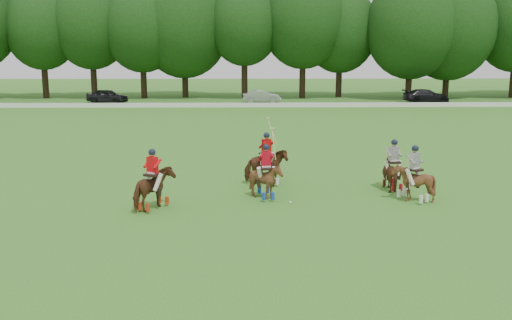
{
  "coord_description": "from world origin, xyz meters",
  "views": [
    {
      "loc": [
        0.02,
        -17.72,
        5.74
      ],
      "look_at": [
        0.44,
        4.2,
        1.4
      ],
      "focal_mm": 40.0,
      "sensor_mm": 36.0,
      "label": 1
    }
  ],
  "objects_px": {
    "car_right": "(426,96)",
    "polo_red_c": "(266,180)",
    "polo_red_a": "(153,188)",
    "polo_stripe_b": "(413,182)",
    "polo_red_b": "(266,166)",
    "polo_stripe_a": "(393,172)",
    "polo_ball": "(291,202)",
    "car_mid": "(262,97)",
    "car_left": "(107,96)"
  },
  "relations": [
    {
      "from": "polo_red_a",
      "to": "polo_red_b",
      "type": "relative_size",
      "value": 0.8
    },
    {
      "from": "polo_red_b",
      "to": "car_right",
      "type": "bearing_deg",
      "value": 63.4
    },
    {
      "from": "polo_ball",
      "to": "polo_red_a",
      "type": "bearing_deg",
      "value": -172.45
    },
    {
      "from": "polo_red_a",
      "to": "polo_stripe_b",
      "type": "bearing_deg",
      "value": 5.39
    },
    {
      "from": "car_right",
      "to": "polo_red_b",
      "type": "relative_size",
      "value": 1.75
    },
    {
      "from": "car_right",
      "to": "polo_red_c",
      "type": "distance_m",
      "value": 43.04
    },
    {
      "from": "polo_red_a",
      "to": "polo_ball",
      "type": "distance_m",
      "value": 5.09
    },
    {
      "from": "polo_red_c",
      "to": "car_left",
      "type": "bearing_deg",
      "value": 111.42
    },
    {
      "from": "car_right",
      "to": "polo_red_c",
      "type": "height_order",
      "value": "polo_red_c"
    },
    {
      "from": "car_mid",
      "to": "polo_ball",
      "type": "bearing_deg",
      "value": 176.45
    },
    {
      "from": "polo_red_b",
      "to": "car_left",
      "type": "bearing_deg",
      "value": 112.78
    },
    {
      "from": "car_mid",
      "to": "polo_red_c",
      "type": "xyz_separation_m",
      "value": [
        -0.96,
        -38.9,
        0.09
      ]
    },
    {
      "from": "polo_red_a",
      "to": "polo_stripe_b",
      "type": "xyz_separation_m",
      "value": [
        9.65,
        0.91,
        -0.03
      ]
    },
    {
      "from": "car_mid",
      "to": "car_right",
      "type": "distance_m",
      "value": 17.48
    },
    {
      "from": "polo_red_a",
      "to": "car_left",
      "type": "bearing_deg",
      "value": 105.47
    },
    {
      "from": "polo_stripe_b",
      "to": "polo_red_a",
      "type": "bearing_deg",
      "value": -174.61
    },
    {
      "from": "car_right",
      "to": "polo_ball",
      "type": "relative_size",
      "value": 53.84
    },
    {
      "from": "car_mid",
      "to": "polo_red_b",
      "type": "distance_m",
      "value": 36.6
    },
    {
      "from": "polo_stripe_a",
      "to": "polo_ball",
      "type": "relative_size",
      "value": 23.25
    },
    {
      "from": "car_right",
      "to": "polo_red_b",
      "type": "xyz_separation_m",
      "value": [
        -18.33,
        -36.59,
        0.09
      ]
    },
    {
      "from": "car_right",
      "to": "polo_red_a",
      "type": "height_order",
      "value": "polo_red_a"
    },
    {
      "from": "polo_red_a",
      "to": "polo_ball",
      "type": "relative_size",
      "value": 24.55
    },
    {
      "from": "car_right",
      "to": "polo_ball",
      "type": "xyz_separation_m",
      "value": [
        -17.54,
        -39.65,
        -0.66
      ]
    },
    {
      "from": "car_right",
      "to": "polo_stripe_b",
      "type": "distance_m",
      "value": 41.46
    },
    {
      "from": "polo_red_a",
      "to": "polo_red_b",
      "type": "distance_m",
      "value": 5.62
    },
    {
      "from": "car_right",
      "to": "polo_red_b",
      "type": "distance_m",
      "value": 40.93
    },
    {
      "from": "polo_red_b",
      "to": "polo_stripe_b",
      "type": "bearing_deg",
      "value": -27.3
    },
    {
      "from": "polo_red_c",
      "to": "polo_stripe_a",
      "type": "xyz_separation_m",
      "value": [
        5.24,
        1.26,
        -0.01
      ]
    },
    {
      "from": "polo_stripe_b",
      "to": "polo_ball",
      "type": "relative_size",
      "value": 23.94
    },
    {
      "from": "car_left",
      "to": "car_right",
      "type": "distance_m",
      "value": 33.69
    },
    {
      "from": "car_right",
      "to": "polo_stripe_a",
      "type": "distance_m",
      "value": 39.88
    },
    {
      "from": "polo_stripe_a",
      "to": "polo_ball",
      "type": "xyz_separation_m",
      "value": [
        -4.34,
        -2.02,
        -0.69
      ]
    },
    {
      "from": "polo_stripe_b",
      "to": "polo_ball",
      "type": "bearing_deg",
      "value": -176.95
    },
    {
      "from": "polo_stripe_b",
      "to": "polo_ball",
      "type": "xyz_separation_m",
      "value": [
        -4.66,
        -0.25,
        -0.71
      ]
    },
    {
      "from": "polo_ball",
      "to": "polo_red_c",
      "type": "bearing_deg",
      "value": 139.81
    },
    {
      "from": "polo_ball",
      "to": "car_right",
      "type": "bearing_deg",
      "value": 66.14
    },
    {
      "from": "car_mid",
      "to": "polo_ball",
      "type": "relative_size",
      "value": 44.08
    },
    {
      "from": "car_mid",
      "to": "polo_ball",
      "type": "distance_m",
      "value": 39.66
    },
    {
      "from": "polo_red_c",
      "to": "polo_ball",
      "type": "xyz_separation_m",
      "value": [
        0.9,
        -0.76,
        -0.7
      ]
    },
    {
      "from": "car_right",
      "to": "polo_ball",
      "type": "bearing_deg",
      "value": 152.74
    },
    {
      "from": "polo_red_b",
      "to": "polo_ball",
      "type": "relative_size",
      "value": 30.84
    },
    {
      "from": "car_left",
      "to": "polo_ball",
      "type": "relative_size",
      "value": 48.04
    },
    {
      "from": "polo_ball",
      "to": "car_left",
      "type": "bearing_deg",
      "value": 112.16
    },
    {
      "from": "polo_red_b",
      "to": "polo_red_c",
      "type": "distance_m",
      "value": 2.31
    },
    {
      "from": "car_left",
      "to": "polo_red_b",
      "type": "bearing_deg",
      "value": -141.98
    },
    {
      "from": "polo_stripe_a",
      "to": "polo_stripe_b",
      "type": "bearing_deg",
      "value": -79.79
    },
    {
      "from": "polo_red_a",
      "to": "polo_stripe_a",
      "type": "bearing_deg",
      "value": 16.02
    },
    {
      "from": "polo_red_c",
      "to": "polo_stripe_b",
      "type": "xyz_separation_m",
      "value": [
        5.56,
        -0.51,
        0.01
      ]
    },
    {
      "from": "polo_red_a",
      "to": "polo_red_c",
      "type": "height_order",
      "value": "polo_red_c"
    },
    {
      "from": "car_mid",
      "to": "car_right",
      "type": "bearing_deg",
      "value": -93.47
    }
  ]
}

